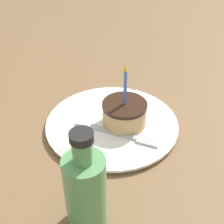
# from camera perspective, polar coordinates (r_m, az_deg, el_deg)

# --- Properties ---
(ground_plane) EXTENTS (2.40, 2.40, 0.04)m
(ground_plane) POSITION_cam_1_polar(r_m,az_deg,el_deg) (0.67, 2.08, -5.22)
(ground_plane) COLOR brown
(ground_plane) RESTS_ON ground
(plate) EXTENTS (0.28, 0.28, 0.01)m
(plate) POSITION_cam_1_polar(r_m,az_deg,el_deg) (0.67, -0.00, -2.17)
(plate) COLOR white
(plate) RESTS_ON ground_plane
(cake_slice) EXTENTS (0.09, 0.09, 0.14)m
(cake_slice) POSITION_cam_1_polar(r_m,az_deg,el_deg) (0.65, 1.86, -0.22)
(cake_slice) COLOR tan
(cake_slice) RESTS_ON plate
(fork) EXTENTS (0.07, 0.18, 0.00)m
(fork) POSITION_cam_1_polar(r_m,az_deg,el_deg) (0.63, 1.83, -4.12)
(fork) COLOR #B2B2B7
(fork) RESTS_ON plate
(bottle) EXTENTS (0.06, 0.06, 0.18)m
(bottle) POSITION_cam_1_polar(r_m,az_deg,el_deg) (0.46, -4.88, -14.02)
(bottle) COLOR #599959
(bottle) RESTS_ON ground_plane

